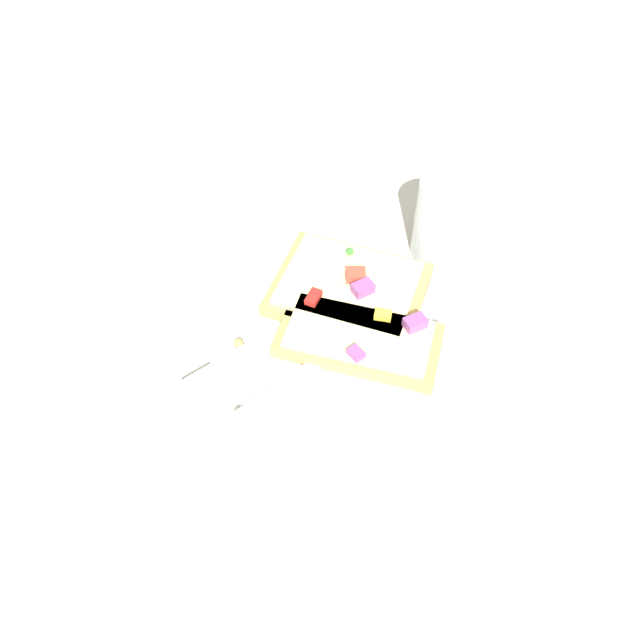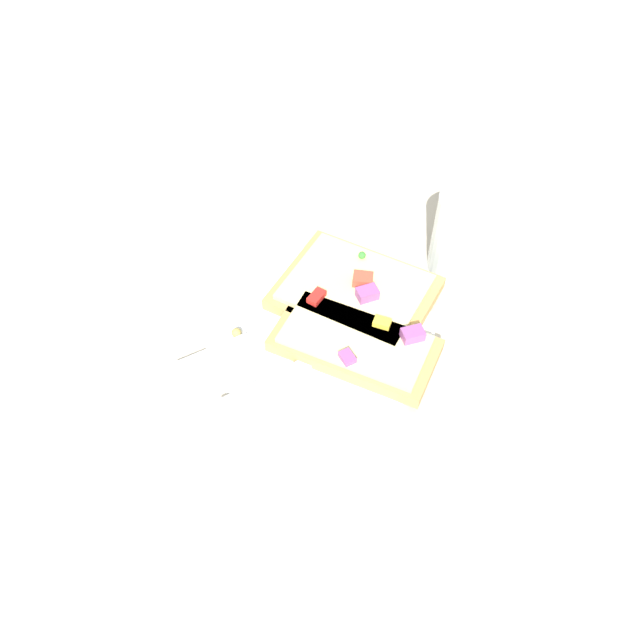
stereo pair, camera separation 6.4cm
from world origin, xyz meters
The scene contains 8 objects.
ground_plane centered at (0.00, 0.00, 0.00)m, with size 4.00×4.00×0.00m, color #BCB29E.
plate centered at (0.00, 0.00, 0.01)m, with size 0.24×0.24×0.01m.
fork centered at (0.00, 0.04, 0.01)m, with size 0.23×0.05×0.01m.
knife centered at (0.06, -0.01, 0.01)m, with size 0.22×0.03×0.01m.
pizza_slice_main centered at (-0.05, -0.02, 0.02)m, with size 0.19×0.20×0.03m.
pizza_slice_corner centered at (-0.02, 0.04, 0.02)m, with size 0.16×0.17×0.03m.
crumb_scatter centered at (0.01, -0.03, 0.02)m, with size 0.14×0.06×0.01m.
drinking_glass centered at (-0.19, -0.02, 0.05)m, with size 0.07×0.07×0.10m.
Camera 2 is at (0.17, 0.37, 0.52)m, focal length 35.00 mm.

